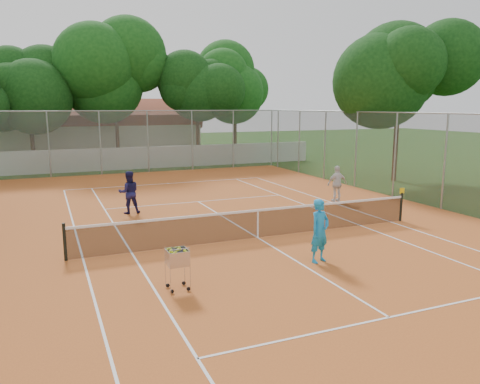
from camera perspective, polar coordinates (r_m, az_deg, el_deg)
name	(u,v)px	position (r m, az deg, el deg)	size (l,w,h in m)	color
ground	(258,238)	(15.47, 2.16, -5.67)	(120.00, 120.00, 0.00)	#193B10
court_pad	(258,238)	(15.47, 2.16, -5.64)	(18.00, 34.00, 0.02)	#B95B24
court_lines	(258,238)	(15.46, 2.16, -5.59)	(10.98, 23.78, 0.01)	white
tennis_net	(258,223)	(15.34, 2.18, -3.84)	(11.88, 0.10, 0.98)	black
perimeter_fence	(258,178)	(15.04, 2.21, 1.67)	(18.00, 34.00, 4.00)	slate
boundary_wall	(143,158)	(33.26, -11.79, 4.10)	(26.00, 0.30, 1.50)	white
clubhouse	(96,131)	(42.74, -17.14, 7.17)	(16.40, 9.00, 4.40)	beige
tropical_trees	(132,96)	(36.03, -12.99, 11.30)	(29.00, 19.00, 10.00)	black
player_near	(320,231)	(13.10, 9.70, -4.68)	(0.65, 0.42, 1.77)	#1787CB
player_far_left	(129,192)	(19.27, -13.38, -0.05)	(0.84, 0.65, 1.72)	#191849
player_far_right	(337,184)	(21.53, 11.76, 0.99)	(0.96, 0.40, 1.64)	silver
ball_hopper	(178,268)	(11.19, -7.62, -9.15)	(0.52, 0.52, 1.07)	silver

